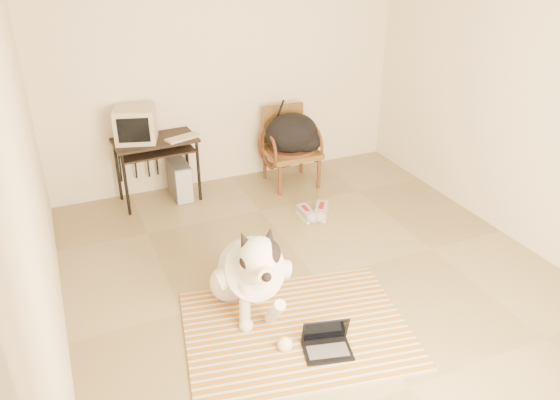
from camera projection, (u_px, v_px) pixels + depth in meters
floor at (318, 278)px, 4.61m from camera, size 4.50×4.50×0.00m
wall_back at (226, 62)px, 5.83m from camera, size 4.50×0.00×4.50m
wall_left at (28, 170)px, 3.29m from camera, size 0.00×4.50×4.50m
wall_right at (529, 96)px, 4.70m from camera, size 0.00×4.50×4.50m
rug at (297, 329)px, 4.02m from camera, size 1.81×1.50×0.02m
dog at (251, 272)px, 4.09m from camera, size 0.58×1.22×0.87m
laptop at (327, 342)px, 3.79m from camera, size 0.38×0.31×0.23m
computer_desk at (156, 148)px, 5.63m from camera, size 0.86×0.51×0.70m
crt_monitor at (135, 124)px, 5.48m from camera, size 0.48×0.46×0.35m
desk_keyboard at (183, 138)px, 5.60m from camera, size 0.39×0.24×0.02m
pc_tower at (180, 180)px, 5.89m from camera, size 0.18×0.43×0.40m
rattan_chair at (290, 146)px, 6.14m from camera, size 0.58×0.56×0.86m
backpack at (294, 135)px, 6.01m from camera, size 0.63×0.49×0.44m
sneaker_left at (306, 213)px, 5.54m from camera, size 0.11×0.28×0.10m
sneaker_right at (321, 211)px, 5.57m from camera, size 0.27×0.32×0.11m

